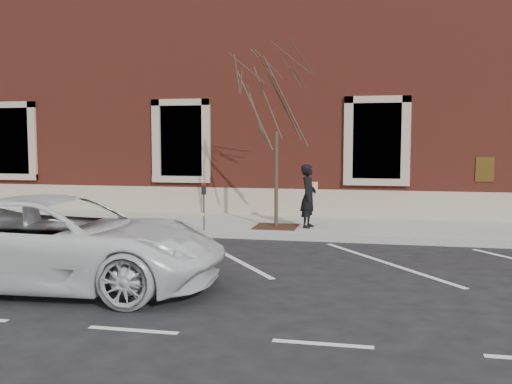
% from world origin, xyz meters
% --- Properties ---
extents(ground, '(120.00, 120.00, 0.00)m').
position_xyz_m(ground, '(0.00, 0.00, 0.00)').
color(ground, '#28282B').
rests_on(ground, ground).
extents(sidewalk_near, '(40.00, 3.50, 0.15)m').
position_xyz_m(sidewalk_near, '(0.00, 1.75, 0.07)').
color(sidewalk_near, beige).
rests_on(sidewalk_near, ground).
extents(curb_near, '(40.00, 0.12, 0.15)m').
position_xyz_m(curb_near, '(0.00, -0.05, 0.07)').
color(curb_near, '#9E9E99').
rests_on(curb_near, ground).
extents(parking_stripes, '(28.00, 4.40, 0.01)m').
position_xyz_m(parking_stripes, '(0.00, -2.20, 0.00)').
color(parking_stripes, silver).
rests_on(parking_stripes, ground).
extents(building_civic, '(40.00, 8.62, 8.00)m').
position_xyz_m(building_civic, '(0.00, 7.74, 4.00)').
color(building_civic, maroon).
rests_on(building_civic, ground).
extents(man, '(0.48, 0.65, 1.65)m').
position_xyz_m(man, '(1.28, 1.11, 0.97)').
color(man, black).
rests_on(man, sidewalk_near).
extents(parking_meter, '(0.11, 0.08, 1.20)m').
position_xyz_m(parking_meter, '(-1.24, 0.12, 0.98)').
color(parking_meter, '#595B60').
rests_on(parking_meter, sidewalk_near).
extents(tree_grate, '(1.10, 1.10, 0.03)m').
position_xyz_m(tree_grate, '(0.45, 1.00, 0.16)').
color(tree_grate, '#412714').
rests_on(tree_grate, sidewalk_near).
extents(sapling, '(2.73, 2.73, 4.55)m').
position_xyz_m(sapling, '(0.45, 1.00, 3.33)').
color(sapling, '#443B29').
rests_on(sapling, sidewalk_near).
extents(white_truck, '(5.58, 2.86, 1.51)m').
position_xyz_m(white_truck, '(-2.06, -5.22, 0.75)').
color(white_truck, silver).
rests_on(white_truck, ground).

